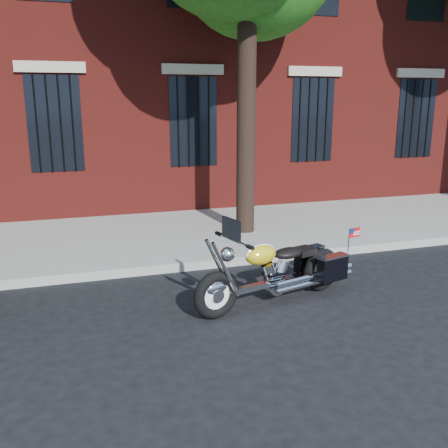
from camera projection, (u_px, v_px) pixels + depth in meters
name	position (u px, v px, depth m)	size (l,w,h in m)	color
ground	(279.00, 293.00, 7.21)	(120.00, 120.00, 0.00)	black
curb	(247.00, 259.00, 8.47)	(40.00, 0.16, 0.15)	gray
sidewalk	(216.00, 232.00, 10.21)	(40.00, 3.60, 0.15)	gray
motorcycle	(280.00, 272.00, 6.80)	(2.54, 1.12, 1.28)	black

